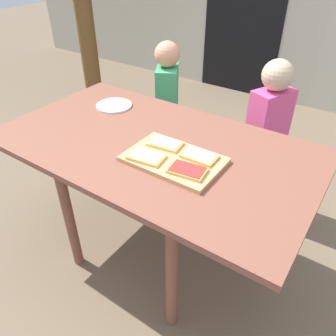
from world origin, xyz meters
The scene contains 10 objects.
ground_plane centered at (0.00, 0.00, 0.00)m, with size 16.00×16.00×0.00m, color #725F4A.
dining_table centered at (0.00, 0.00, 0.67)m, with size 1.52×0.86×0.75m.
cutting_board centered at (0.17, -0.08, 0.76)m, with size 0.41×0.27×0.02m, color tan.
pizza_slice_near_right centered at (0.27, -0.13, 0.77)m, with size 0.16×0.12×0.02m.
pizza_slice_near_left centered at (0.07, -0.15, 0.77)m, with size 0.16×0.12×0.02m.
pizza_slice_far_right centered at (0.25, -0.01, 0.77)m, with size 0.15×0.10×0.02m.
pizza_slice_far_left centered at (0.08, -0.01, 0.77)m, with size 0.16×0.11×0.02m.
plate_white_left centered at (-0.43, 0.20, 0.75)m, with size 0.20×0.20×0.01m, color white.
child_left centered at (-0.40, 0.70, 0.57)m, with size 0.24×0.28×1.01m.
child_right centered at (0.31, 0.73, 0.58)m, with size 0.22×0.28×1.01m.
Camera 1 is at (0.81, -1.07, 1.55)m, focal length 35.40 mm.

